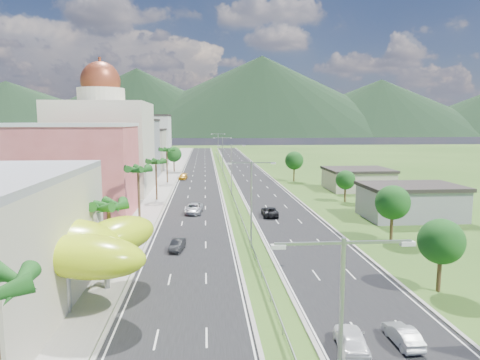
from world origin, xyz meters
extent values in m
plane|color=#2D5119|center=(0.00, 0.00, 0.00)|extent=(500.00, 500.00, 0.00)
cube|color=black|center=(-7.50, 90.00, 0.02)|extent=(11.00, 260.00, 0.04)
cube|color=black|center=(7.50, 90.00, 0.02)|extent=(11.00, 260.00, 0.04)
cube|color=gray|center=(-17.00, 90.00, 0.06)|extent=(7.00, 260.00, 0.12)
cube|color=gray|center=(0.00, 72.00, 0.62)|extent=(0.08, 216.00, 0.28)
cube|color=gray|center=(0.00, 174.00, 0.35)|extent=(0.10, 0.12, 0.70)
cube|color=gray|center=(-1.44, -25.00, 10.80)|extent=(2.88, 0.12, 0.12)
cube|color=gray|center=(1.44, -25.00, 10.80)|extent=(2.88, 0.12, 0.12)
cube|color=silver|center=(-2.72, -25.00, 10.70)|extent=(0.60, 0.25, 0.18)
cube|color=silver|center=(2.72, -25.00, 10.70)|extent=(0.60, 0.25, 0.18)
cylinder|color=gray|center=(0.00, 10.00, 5.50)|extent=(0.20, 0.20, 11.00)
cube|color=gray|center=(-1.44, 10.00, 10.80)|extent=(2.88, 0.12, 0.12)
cube|color=gray|center=(1.44, 10.00, 10.80)|extent=(2.88, 0.12, 0.12)
cube|color=silver|center=(-2.72, 10.00, 10.70)|extent=(0.60, 0.25, 0.18)
cube|color=silver|center=(2.72, 10.00, 10.70)|extent=(0.60, 0.25, 0.18)
cylinder|color=gray|center=(0.00, 50.00, 5.50)|extent=(0.20, 0.20, 11.00)
cube|color=gray|center=(-1.44, 50.00, 10.80)|extent=(2.88, 0.12, 0.12)
cube|color=gray|center=(1.44, 50.00, 10.80)|extent=(2.88, 0.12, 0.12)
cube|color=silver|center=(-2.72, 50.00, 10.70)|extent=(0.60, 0.25, 0.18)
cube|color=silver|center=(2.72, 50.00, 10.70)|extent=(0.60, 0.25, 0.18)
cylinder|color=gray|center=(0.00, 95.00, 5.50)|extent=(0.20, 0.20, 11.00)
cube|color=gray|center=(-1.44, 95.00, 10.80)|extent=(2.88, 0.12, 0.12)
cube|color=gray|center=(1.44, 95.00, 10.80)|extent=(2.88, 0.12, 0.12)
cube|color=silver|center=(-2.72, 95.00, 10.70)|extent=(0.60, 0.25, 0.18)
cube|color=silver|center=(2.72, 95.00, 10.70)|extent=(0.60, 0.25, 0.18)
cylinder|color=gray|center=(0.00, 140.00, 5.50)|extent=(0.20, 0.20, 11.00)
cube|color=gray|center=(-1.44, 140.00, 10.80)|extent=(2.88, 0.12, 0.12)
cube|color=gray|center=(1.44, 140.00, 10.80)|extent=(2.88, 0.12, 0.12)
cube|color=silver|center=(-2.72, 140.00, 10.70)|extent=(0.60, 0.25, 0.18)
cube|color=silver|center=(2.72, 140.00, 10.70)|extent=(0.60, 0.25, 0.18)
cylinder|color=gray|center=(-24.00, -2.00, 2.00)|extent=(0.50, 0.50, 4.00)
cylinder|color=gray|center=(-17.00, -7.00, 2.00)|extent=(0.50, 0.50, 4.00)
cylinder|color=gray|center=(-21.00, -10.00, 2.00)|extent=(0.50, 0.50, 4.00)
cylinder|color=gray|center=(-15.00, -2.00, 2.00)|extent=(0.50, 0.50, 4.00)
cube|color=#C85352|center=(-28.00, 32.00, 7.50)|extent=(20.00, 15.00, 15.00)
cube|color=beige|center=(-28.00, 55.00, 10.00)|extent=(20.00, 20.00, 20.00)
cylinder|color=beige|center=(-28.00, 55.00, 21.50)|extent=(10.00, 10.00, 3.00)
sphere|color=brown|center=(-28.00, 55.00, 24.50)|extent=(8.40, 8.40, 8.40)
cube|color=gray|center=(-27.00, 80.00, 8.00)|extent=(16.00, 15.00, 16.00)
cube|color=#BBB09A|center=(-27.00, 102.00, 6.50)|extent=(16.00, 15.00, 13.00)
cube|color=silver|center=(-27.00, 125.00, 9.00)|extent=(16.00, 15.00, 18.00)
cube|color=gray|center=(28.00, 25.00, 2.50)|extent=(15.00, 10.00, 5.00)
cube|color=#BBB09A|center=(30.00, 55.00, 2.20)|extent=(14.00, 12.00, 4.40)
cylinder|color=#47301C|center=(-15.50, 2.00, 3.75)|extent=(0.36, 0.36, 7.50)
cylinder|color=#47301C|center=(-15.50, 22.00, 4.50)|extent=(0.36, 0.36, 9.00)
cylinder|color=#47301C|center=(-15.50, 45.00, 4.00)|extent=(0.36, 0.36, 8.00)
cylinder|color=#47301C|center=(-15.50, 70.00, 4.40)|extent=(0.36, 0.36, 8.80)
cylinder|color=#47301C|center=(-15.50, 95.00, 2.45)|extent=(0.40, 0.40, 4.90)
sphere|color=#194F18|center=(-15.50, 95.00, 5.60)|extent=(4.90, 4.90, 4.90)
cylinder|color=#47301C|center=(16.00, -5.00, 2.10)|extent=(0.40, 0.40, 4.20)
sphere|color=#194F18|center=(16.00, -5.00, 4.80)|extent=(4.20, 4.20, 4.20)
cylinder|color=#47301C|center=(19.00, 12.00, 2.27)|extent=(0.40, 0.40, 4.55)
sphere|color=#194F18|center=(19.00, 12.00, 5.20)|extent=(4.55, 4.55, 4.55)
cylinder|color=#47301C|center=(22.00, 40.00, 1.92)|extent=(0.40, 0.40, 3.85)
sphere|color=#194F18|center=(22.00, 40.00, 4.40)|extent=(3.85, 3.85, 3.85)
cylinder|color=#47301C|center=(18.00, 70.00, 2.45)|extent=(0.40, 0.40, 4.90)
sphere|color=#194F18|center=(18.00, 70.00, 5.60)|extent=(4.90, 4.90, 4.90)
imported|color=black|center=(-9.18, 9.91, 0.70)|extent=(2.06, 4.21, 1.33)
imported|color=#A9ACB1|center=(-7.66, 31.57, 0.87)|extent=(3.36, 6.21, 1.66)
imported|color=#C48817|center=(-11.75, 76.26, 0.78)|extent=(2.52, 5.27, 1.48)
imported|color=white|center=(4.26, -14.74, 0.88)|extent=(2.71, 5.17, 1.68)
imported|color=#A7ABAF|center=(8.24, -14.05, 0.71)|extent=(1.52, 4.08, 1.33)
imported|color=black|center=(5.10, 28.22, 0.80)|extent=(2.70, 5.56, 1.52)
camera|label=1|loc=(-5.64, -41.61, 15.71)|focal=32.00mm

